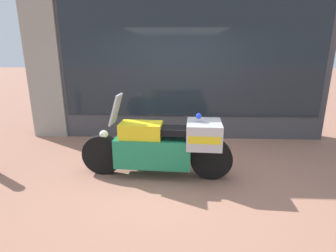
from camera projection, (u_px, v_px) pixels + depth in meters
ground_plane at (174, 171)px, 4.46m from camera, size 60.00×60.00×0.00m
shop_building at (159, 46)px, 5.83m from camera, size 6.73×0.55×4.13m
window_display at (189, 118)px, 6.28m from camera, size 5.51×0.30×1.80m
paramedic_motorcycle at (165, 145)px, 4.15m from camera, size 2.43×0.66×1.34m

